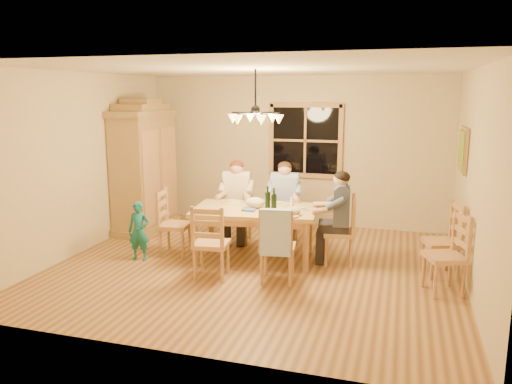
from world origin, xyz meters
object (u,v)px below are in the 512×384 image
(adult_plaid_man, at_px, (285,193))
(chair_far_right, at_px, (284,225))
(armoire, at_px, (145,171))
(chair_end_right, at_px, (339,243))
(chair_near_left, at_px, (212,255))
(chair_spare_back, at_px, (440,253))
(chair_end_left, at_px, (175,235))
(wine_bottle_b, at_px, (274,200))
(adult_woman, at_px, (237,191))
(chair_spare_front, at_px, (444,269))
(chair_near_right, at_px, (277,258))
(chandelier, at_px, (255,117))
(wine_bottle_a, at_px, (268,197))
(child, at_px, (139,231))
(dining_table, at_px, (255,215))
(chair_far_left, at_px, (237,223))
(adult_slate_man, at_px, (340,206))

(adult_plaid_man, bearing_deg, chair_far_right, 180.00)
(armoire, bearing_deg, chair_end_right, -13.74)
(chair_near_left, height_order, chair_end_right, same)
(chair_end_right, bearing_deg, adult_plaid_man, 46.64)
(chair_spare_back, bearing_deg, chair_end_left, 75.88)
(chair_end_left, height_order, wine_bottle_b, wine_bottle_b)
(adult_woman, relative_size, chair_spare_front, 0.88)
(chair_near_right, xyz_separation_m, chair_end_left, (-1.73, 0.61, 0.00))
(chair_end_right, bearing_deg, adult_woman, 63.43)
(adult_woman, distance_m, chair_spare_back, 3.21)
(chandelier, height_order, chair_near_right, chandelier)
(adult_woman, height_order, wine_bottle_a, adult_woman)
(adult_plaid_man, xyz_separation_m, chair_spare_back, (2.32, -0.81, -0.54))
(wine_bottle_b, bearing_deg, armoire, 157.34)
(child, bearing_deg, armoire, 107.35)
(dining_table, xyz_separation_m, adult_woman, (-0.53, 0.76, 0.18))
(chandelier, relative_size, chair_end_right, 0.78)
(armoire, bearing_deg, adult_plaid_man, -3.38)
(wine_bottle_a, xyz_separation_m, child, (-1.77, -0.55, -0.49))
(chair_end_right, xyz_separation_m, child, (-2.79, -0.68, 0.13))
(chair_far_left, bearing_deg, chair_far_right, 180.00)
(chair_end_right, height_order, wine_bottle_b, wine_bottle_b)
(chair_near_left, distance_m, chair_near_right, 0.87)
(chandelier, distance_m, adult_slate_man, 1.72)
(chair_near_right, bearing_deg, child, 166.57)
(chandelier, distance_m, chair_end_right, 2.14)
(adult_woman, height_order, child, adult_woman)
(armoire, xyz_separation_m, chair_near_right, (2.85, -1.77, -0.75))
(armoire, height_order, wine_bottle_b, armoire)
(adult_woman, distance_m, adult_slate_man, 1.84)
(armoire, distance_m, dining_table, 2.56)
(chandelier, xyz_separation_m, wine_bottle_b, (0.20, 0.22, -1.15))
(chair_near_right, bearing_deg, chandelier, 126.44)
(chair_far_left, height_order, wine_bottle_a, wine_bottle_a)
(adult_plaid_man, distance_m, chair_spare_front, 2.77)
(adult_slate_man, xyz_separation_m, wine_bottle_a, (-1.02, -0.12, 0.08))
(adult_plaid_man, bearing_deg, chair_near_left, 64.80)
(chair_spare_front, distance_m, chair_spare_back, 0.61)
(chair_end_left, relative_size, adult_woman, 1.13)
(chair_near_right, height_order, adult_slate_man, adult_slate_man)
(chair_far_right, xyz_separation_m, wine_bottle_b, (0.07, -0.94, 0.62))
(chair_end_right, distance_m, adult_slate_man, 0.54)
(adult_slate_man, bearing_deg, chair_spare_back, -101.19)
(chair_far_left, distance_m, chair_near_right, 1.86)
(chair_end_right, bearing_deg, chandelier, 105.61)
(chair_end_right, bearing_deg, chair_near_left, 116.57)
(chair_near_right, bearing_deg, adult_plaid_man, 93.37)
(chair_far_left, height_order, chair_end_left, same)
(chair_far_left, relative_size, chair_near_right, 1.00)
(chair_near_left, bearing_deg, chair_spare_back, 10.66)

